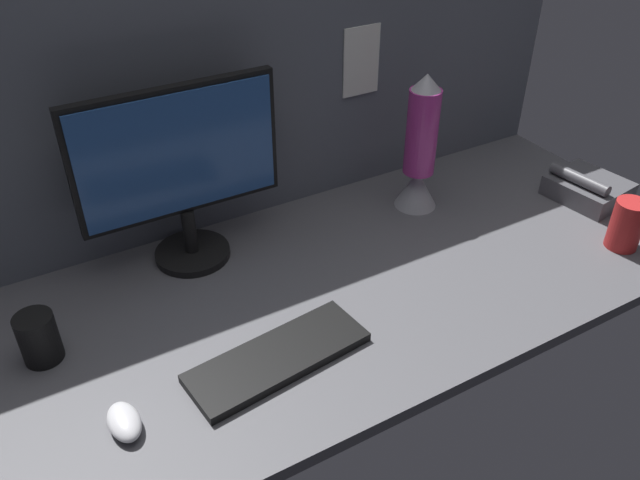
{
  "coord_description": "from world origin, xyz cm",
  "views": [
    {
      "loc": [
        -62.68,
        -100.38,
        93.44
      ],
      "look_at": [
        -10.62,
        0.0,
        14.0
      ],
      "focal_mm": 36.22,
      "sensor_mm": 36.0,
      "label": 1
    }
  ],
  "objects": [
    {
      "name": "desk_phone",
      "position": [
        77.56,
        -4.04,
        3.19
      ],
      "size": [
        19.33,
        21.06,
        8.8
      ],
      "color": "#4C4C51",
      "rests_on": "ground_plane"
    },
    {
      "name": "mouse",
      "position": [
        -55.46,
        -18.39,
        1.7
      ],
      "size": [
        5.87,
        9.76,
        3.4
      ],
      "primitive_type": "ellipsoid",
      "rotation": [
        0.0,
        0.0,
        0.03
      ],
      "color": "silver",
      "rests_on": "ground_plane"
    },
    {
      "name": "mug_black_travel",
      "position": [
        -64.5,
        6.85,
        5.35
      ],
      "size": [
        7.65,
        7.65,
        10.7
      ],
      "color": "black",
      "rests_on": "ground_plane"
    },
    {
      "name": "ground_plane",
      "position": [
        0.0,
        0.0,
        -1.5
      ],
      "size": [
        180.0,
        80.0,
        3.0
      ],
      "primitive_type": "cube",
      "color": "#515156"
    },
    {
      "name": "cubicle_wall_back",
      "position": [
        0.03,
        37.5,
        37.9
      ],
      "size": [
        180.0,
        5.5,
        75.81
      ],
      "color": "#565B66",
      "rests_on": "ground_plane"
    },
    {
      "name": "keyboard",
      "position": [
        -24.47,
        -17.24,
        1.0
      ],
      "size": [
        38.21,
        17.03,
        2.0
      ],
      "primitive_type": "cube",
      "rotation": [
        0.0,
        0.0,
        0.11
      ],
      "color": "black",
      "rests_on": "ground_plane"
    },
    {
      "name": "mug_red_plastic",
      "position": [
        67.12,
        -24.47,
        6.34
      ],
      "size": [
        7.8,
        7.8,
        12.68
      ],
      "color": "red",
      "rests_on": "ground_plane"
    },
    {
      "name": "lava_lamp",
      "position": [
        34.57,
        16.71,
        15.54
      ],
      "size": [
        11.32,
        11.32,
        37.06
      ],
      "color": "#A5A5AD",
      "rests_on": "ground_plane"
    },
    {
      "name": "monitor",
      "position": [
        -26.56,
        25.14,
        24.14
      ],
      "size": [
        47.07,
        18.0,
        42.92
      ],
      "color": "black",
      "rests_on": "ground_plane"
    }
  ]
}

